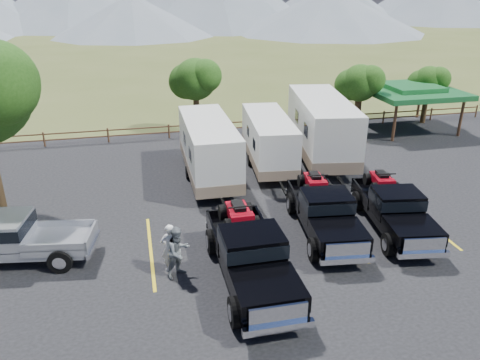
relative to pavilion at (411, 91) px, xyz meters
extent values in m
plane|color=#455122|center=(-13.00, -17.00, -2.79)|extent=(320.00, 320.00, 0.00)
cube|color=black|center=(-13.00, -14.00, -2.77)|extent=(44.00, 34.00, 0.04)
cube|color=gold|center=(-19.00, -13.00, -2.74)|extent=(0.12, 5.50, 0.01)
cube|color=gold|center=(-15.00, -13.00, -2.74)|extent=(0.12, 5.50, 0.01)
cube|color=gold|center=(-11.00, -13.00, -2.74)|extent=(0.12, 5.50, 0.01)
cube|color=gold|center=(-7.00, -13.00, -2.74)|extent=(0.12, 5.50, 0.01)
cylinder|color=black|center=(-4.00, 0.00, -1.39)|extent=(0.39, 0.39, 2.80)
sphere|color=#1E4711|center=(-4.00, 0.00, 0.71)|extent=(2.52, 2.52, 2.52)
sphere|color=#1E4711|center=(-3.46, -0.45, 0.98)|extent=(1.98, 1.98, 1.98)
sphere|color=#1E4711|center=(-4.50, 0.40, 0.53)|extent=(2.16, 2.16, 2.16)
cylinder|color=black|center=(2.00, 1.00, -1.53)|extent=(0.38, 0.38, 2.52)
sphere|color=#1E4711|center=(2.00, 1.00, 0.36)|extent=(2.24, 2.24, 2.24)
sphere|color=#1E4711|center=(2.48, 0.60, 0.60)|extent=(1.76, 1.76, 1.76)
sphere|color=#1E4711|center=(1.55, 1.35, 0.20)|extent=(1.92, 1.92, 1.92)
cylinder|color=black|center=(-15.00, 2.00, -1.25)|extent=(0.41, 0.41, 3.08)
sphere|color=#1E4711|center=(-15.00, 2.00, 1.06)|extent=(2.80, 2.80, 2.80)
sphere|color=#1E4711|center=(-14.40, 1.50, 1.36)|extent=(2.20, 2.20, 2.20)
sphere|color=#1E4711|center=(-15.56, 2.44, 0.86)|extent=(2.40, 2.40, 2.40)
cylinder|color=#4E3321|center=(-25.00, 1.50, -2.29)|extent=(0.12, 0.12, 1.00)
cylinder|color=#4E3321|center=(-21.00, 1.50, -2.29)|extent=(0.12, 0.12, 1.00)
cylinder|color=#4E3321|center=(-17.00, 1.50, -2.29)|extent=(0.12, 0.12, 1.00)
cylinder|color=#4E3321|center=(-13.00, 1.50, -2.29)|extent=(0.12, 0.12, 1.00)
cylinder|color=#4E3321|center=(-9.00, 1.50, -2.29)|extent=(0.12, 0.12, 1.00)
cylinder|color=#4E3321|center=(-5.00, 1.50, -2.29)|extent=(0.12, 0.12, 1.00)
cylinder|color=#4E3321|center=(-1.00, 1.50, -2.29)|extent=(0.12, 0.12, 1.00)
cylinder|color=#4E3321|center=(3.00, 1.50, -2.29)|extent=(0.12, 0.12, 1.00)
cylinder|color=#4E3321|center=(7.00, 1.50, -2.29)|extent=(0.12, 0.12, 1.00)
cube|color=#4E3321|center=(-11.00, 1.50, -2.34)|extent=(36.00, 0.06, 0.08)
cube|color=#4E3321|center=(-11.00, 1.50, -1.94)|extent=(36.00, 0.06, 0.08)
cylinder|color=#4E3321|center=(-2.50, -2.50, -1.49)|extent=(0.20, 0.20, 2.60)
cylinder|color=#4E3321|center=(-2.50, 2.50, -1.49)|extent=(0.20, 0.20, 2.60)
cylinder|color=#4E3321|center=(2.50, -2.50, -1.49)|extent=(0.20, 0.20, 2.60)
cylinder|color=#4E3321|center=(2.50, 2.50, -1.49)|extent=(0.20, 0.20, 2.60)
cube|color=#1C632F|center=(0.00, 0.00, -0.04)|extent=(6.20, 6.20, 0.35)
cube|color=#1C632F|center=(0.00, 0.00, 0.26)|extent=(3.50, 3.50, 0.35)
cone|color=slate|center=(-18.00, 70.00, 1.21)|extent=(32.00, 32.00, 8.00)
cone|color=slate|center=(22.00, 67.00, 1.71)|extent=(40.00, 40.00, 9.00)
cube|color=black|center=(-15.64, -15.83, -2.06)|extent=(2.02, 6.23, 0.39)
cube|color=black|center=(-15.64, -17.93, -1.65)|extent=(2.10, 1.97, 0.55)
cube|color=black|center=(-15.64, -15.96, -1.27)|extent=(2.06, 1.71, 1.09)
cube|color=black|center=(-15.64, -15.96, -1.11)|extent=(2.10, 1.77, 0.49)
cube|color=black|center=(-15.64, -13.86, -1.76)|extent=(2.10, 2.63, 0.60)
cube|color=silver|center=(-15.65, -19.04, -1.71)|extent=(1.75, 0.09, 0.60)
cube|color=silver|center=(-15.65, -19.11, -2.12)|extent=(2.14, 0.20, 0.24)
cube|color=silver|center=(-15.63, -12.55, -2.12)|extent=(2.14, 0.18, 0.24)
cylinder|color=black|center=(-16.67, -17.99, -2.26)|extent=(0.33, 0.98, 0.98)
cylinder|color=black|center=(-14.62, -17.99, -2.26)|extent=(0.33, 0.98, 0.98)
cylinder|color=black|center=(-16.66, -13.66, -2.26)|extent=(0.33, 0.98, 0.98)
cylinder|color=black|center=(-14.61, -13.67, -2.26)|extent=(0.33, 0.98, 0.98)
cube|color=maroon|center=(-15.64, -13.86, -1.02)|extent=(0.77, 1.42, 0.38)
cube|color=black|center=(-15.64, -13.86, -0.75)|extent=(0.44, 0.82, 0.20)
cube|color=maroon|center=(-15.64, -14.46, -0.91)|extent=(0.88, 0.38, 0.24)
cylinder|color=black|center=(-15.64, -14.35, -0.53)|extent=(0.98, 0.07, 0.07)
cylinder|color=black|center=(-16.13, -14.46, -1.24)|extent=(0.29, 0.61, 0.61)
cylinder|color=black|center=(-15.14, -14.46, -1.24)|extent=(0.29, 0.61, 0.61)
cylinder|color=black|center=(-16.13, -13.26, -1.24)|extent=(0.29, 0.61, 0.61)
cylinder|color=black|center=(-15.14, -13.26, -1.24)|extent=(0.29, 0.61, 0.61)
cube|color=black|center=(-11.80, -13.17, -2.11)|extent=(2.55, 5.99, 0.37)
cube|color=black|center=(-12.03, -15.11, -1.73)|extent=(2.16, 2.05, 0.51)
cube|color=black|center=(-11.81, -13.29, -1.37)|extent=(2.09, 1.81, 1.02)
cube|color=black|center=(-11.81, -13.29, -1.22)|extent=(2.14, 1.87, 0.46)
cube|color=black|center=(-11.58, -11.35, -1.82)|extent=(2.23, 2.66, 0.56)
cube|color=silver|center=(-12.15, -16.15, -1.78)|extent=(1.63, 0.27, 0.56)
cube|color=silver|center=(-12.16, -16.21, -2.17)|extent=(2.01, 0.42, 0.22)
cube|color=silver|center=(-11.44, -10.13, -2.17)|extent=(2.00, 0.40, 0.22)
cylinder|color=black|center=(-12.99, -15.06, -2.29)|extent=(0.41, 0.95, 0.92)
cylinder|color=black|center=(-11.08, -15.29, -2.29)|extent=(0.41, 0.95, 0.92)
cylinder|color=black|center=(-12.51, -11.05, -2.29)|extent=(0.41, 0.95, 0.92)
cylinder|color=black|center=(-10.61, -11.28, -2.29)|extent=(0.41, 0.95, 0.92)
cube|color=maroon|center=(-11.58, -11.35, -1.14)|extent=(0.86, 1.40, 0.36)
cube|color=black|center=(-11.58, -11.35, -0.88)|extent=(0.49, 0.81, 0.18)
cube|color=maroon|center=(-11.65, -11.90, -1.03)|extent=(0.85, 0.45, 0.22)
cylinder|color=black|center=(-11.64, -11.80, -0.68)|extent=(0.92, 0.17, 0.06)
cylinder|color=black|center=(-12.11, -11.85, -1.34)|extent=(0.33, 0.60, 0.57)
cylinder|color=black|center=(-11.19, -11.96, -1.34)|extent=(0.33, 0.60, 0.57)
cylinder|color=black|center=(-11.97, -10.74, -1.34)|extent=(0.33, 0.60, 0.57)
cylinder|color=black|center=(-11.06, -10.84, -1.34)|extent=(0.33, 0.60, 0.57)
cube|color=black|center=(-8.80, -13.52, -2.12)|extent=(2.66, 5.86, 0.36)
cube|color=black|center=(-9.09, -15.40, -1.76)|extent=(2.15, 2.05, 0.50)
cube|color=black|center=(-8.82, -13.64, -1.41)|extent=(2.08, 1.81, 0.99)
cube|color=black|center=(-8.82, -13.64, -1.26)|extent=(2.12, 1.88, 0.45)
cube|color=black|center=(-8.53, -11.76, -1.85)|extent=(2.24, 2.64, 0.55)
cube|color=silver|center=(-9.24, -16.40, -1.81)|extent=(1.58, 0.32, 0.55)
cube|color=silver|center=(-9.25, -16.46, -2.18)|extent=(1.95, 0.47, 0.22)
cube|color=silver|center=(-8.35, -10.58, -2.18)|extent=(1.94, 0.45, 0.22)
cylinder|color=black|center=(-10.02, -15.32, -2.30)|extent=(0.43, 0.93, 0.89)
cylinder|color=black|center=(-8.18, -15.60, -2.30)|extent=(0.43, 0.93, 0.89)
cylinder|color=black|center=(-9.43, -11.44, -2.30)|extent=(0.43, 0.93, 0.89)
cylinder|color=black|center=(-7.58, -11.72, -2.30)|extent=(0.43, 0.93, 0.89)
cube|color=maroon|center=(-8.53, -11.76, -1.18)|extent=(0.88, 1.38, 0.35)
cube|color=black|center=(-8.53, -11.76, -0.93)|extent=(0.50, 0.80, 0.18)
cube|color=maroon|center=(-8.62, -12.30, -1.08)|extent=(0.84, 0.46, 0.22)
cylinder|color=black|center=(-8.60, -12.20, -0.74)|extent=(0.89, 0.19, 0.06)
cylinder|color=black|center=(-9.06, -12.23, -1.38)|extent=(0.34, 0.59, 0.56)
cylinder|color=black|center=(-8.17, -12.37, -1.38)|extent=(0.34, 0.59, 0.56)
cylinder|color=black|center=(-8.89, -11.15, -1.38)|extent=(0.34, 0.59, 0.56)
cylinder|color=black|center=(-8.01, -11.29, -1.38)|extent=(0.34, 0.59, 0.56)
cube|color=silver|center=(-15.52, -6.20, -0.89)|extent=(2.43, 7.36, 2.64)
cube|color=#7D6956|center=(-15.52, -6.20, -1.92)|extent=(2.45, 7.39, 0.59)
cube|color=black|center=(-16.72, -8.02, -0.63)|extent=(0.03, 0.88, 0.59)
cube|color=black|center=(-14.35, -8.05, -0.63)|extent=(0.03, 0.88, 0.59)
cylinder|color=black|center=(-16.61, -5.89, -2.41)|extent=(0.25, 0.69, 0.68)
cylinder|color=black|center=(-14.41, -5.92, -2.41)|extent=(0.25, 0.69, 0.68)
cube|color=black|center=(-15.57, -10.74, -2.26)|extent=(0.14, 1.76, 0.10)
cube|color=silver|center=(-11.92, -5.14, -1.04)|extent=(2.85, 6.91, 2.42)
cube|color=#7D6956|center=(-11.92, -5.14, -1.99)|extent=(2.87, 6.95, 0.54)
cube|color=black|center=(-13.18, -6.70, -0.80)|extent=(0.10, 0.80, 0.54)
cube|color=black|center=(-11.02, -6.93, -0.80)|extent=(0.10, 0.80, 0.54)
cylinder|color=black|center=(-12.90, -4.77, -2.43)|extent=(0.29, 0.65, 0.63)
cylinder|color=black|center=(-10.89, -4.98, -2.43)|extent=(0.29, 0.65, 0.63)
cube|color=black|center=(-12.36, -9.29, -2.30)|extent=(0.28, 1.62, 0.09)
cube|color=silver|center=(-8.52, -4.55, -0.63)|extent=(4.04, 8.69, 3.01)
cube|color=#7D6956|center=(-8.52, -4.55, -1.80)|extent=(4.07, 8.74, 0.67)
cube|color=black|center=(-10.21, -6.38, -0.33)|extent=(0.19, 0.99, 0.67)
cube|color=black|center=(-7.54, -6.84, -0.33)|extent=(0.19, 0.99, 0.67)
cylinder|color=black|center=(-9.71, -4.01, -2.36)|extent=(0.41, 0.82, 0.78)
cylinder|color=black|center=(-7.23, -4.43, -2.36)|extent=(0.41, 0.82, 0.78)
cube|color=black|center=(-9.39, -9.66, -2.19)|extent=(0.47, 2.00, 0.11)
cube|color=#A7AAB0|center=(-24.03, -12.51, -2.13)|extent=(5.83, 2.66, 0.35)
cube|color=#A7AAB0|center=(-24.15, -12.50, -1.42)|extent=(1.80, 2.07, 0.99)
cube|color=black|center=(-24.15, -12.50, -1.27)|extent=(1.87, 2.12, 0.44)
cube|color=#A7AAB0|center=(-22.28, -12.79, -1.86)|extent=(2.63, 2.23, 0.54)
cube|color=silver|center=(-21.11, -12.97, -2.19)|extent=(0.45, 1.93, 0.22)
cylinder|color=black|center=(-21.96, -11.90, -2.30)|extent=(0.92, 0.43, 0.89)
cylinder|color=black|center=(-22.25, -13.73, -2.30)|extent=(0.92, 0.43, 0.89)
imported|color=white|center=(-18.32, -14.51, -1.81)|extent=(0.73, 0.52, 1.88)
imported|color=slate|center=(-18.06, -14.90, -1.78)|extent=(1.18, 1.12, 1.93)
camera|label=1|loc=(-19.12, -29.30, 7.02)|focal=35.00mm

